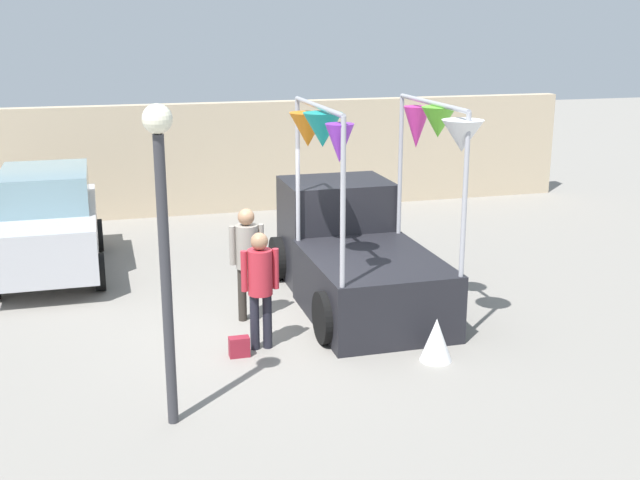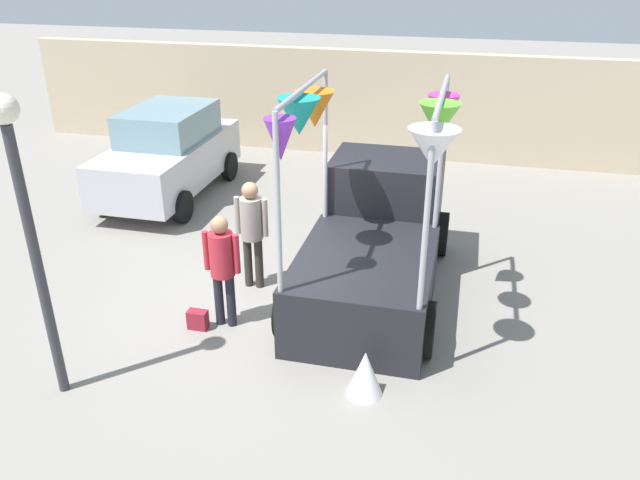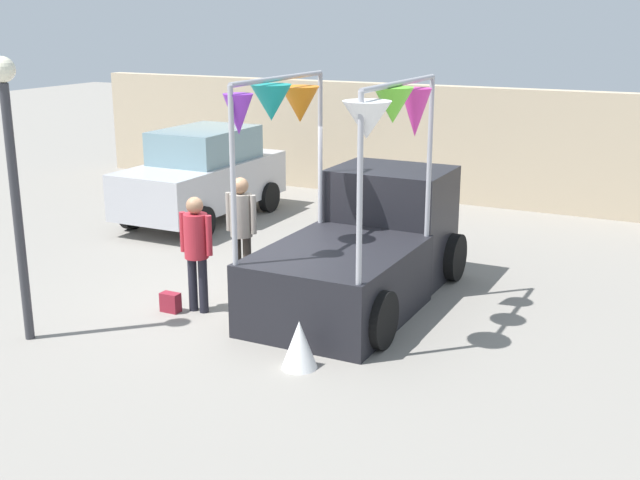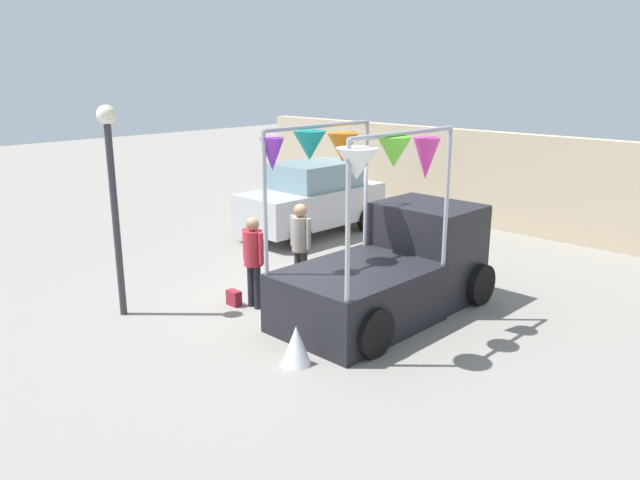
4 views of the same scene
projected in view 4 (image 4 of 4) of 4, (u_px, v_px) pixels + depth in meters
The scene contains 9 objects.
ground_plane at pixel (302, 303), 11.56m from camera, with size 60.00×60.00×0.00m, color gray.
vendor_truck at pixel (394, 262), 11.01m from camera, with size 2.51×4.18×3.32m.
parked_car at pixel (313, 198), 16.25m from camera, with size 1.88×4.00×1.88m.
person_customer at pixel (253, 254), 11.11m from camera, with size 0.53×0.34×1.68m.
person_vendor at pixel (301, 239), 11.86m from camera, with size 0.53×0.34×1.76m.
handbag at pixel (234, 298), 11.44m from camera, with size 0.28×0.16×0.28m, color maroon.
street_lamp at pixel (112, 180), 10.42m from camera, with size 0.32×0.32×3.64m.
brick_boundary_wall at pixel (510, 182), 16.51m from camera, with size 18.00×0.36×2.60m, color tan.
folded_kite_bundle_white at pixel (296, 345), 9.10m from camera, with size 0.44×0.44×0.60m, color white.
Camera 4 is at (7.81, -7.53, 4.18)m, focal length 35.00 mm.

